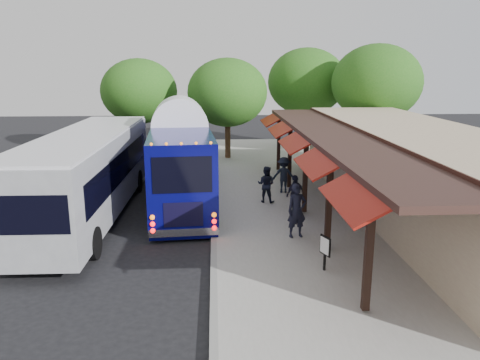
# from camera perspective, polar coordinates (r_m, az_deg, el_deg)

# --- Properties ---
(ground) EXTENTS (90.00, 90.00, 0.00)m
(ground) POSITION_cam_1_polar(r_m,az_deg,el_deg) (15.51, -3.39, -9.33)
(ground) COLOR black
(ground) RESTS_ON ground
(sidewalk) EXTENTS (10.00, 40.00, 0.15)m
(sidewalk) POSITION_cam_1_polar(r_m,az_deg,el_deg) (19.84, 11.27, -4.12)
(sidewalk) COLOR #9E9B93
(sidewalk) RESTS_ON ground
(curb) EXTENTS (0.20, 40.00, 0.16)m
(curb) POSITION_cam_1_polar(r_m,az_deg,el_deg) (19.23, -3.21, -4.44)
(curb) COLOR gray
(curb) RESTS_ON ground
(station_shelter) EXTENTS (8.15, 20.00, 3.60)m
(station_shelter) POSITION_cam_1_polar(r_m,az_deg,el_deg) (20.49, 20.71, 0.95)
(station_shelter) COLOR tan
(station_shelter) RESTS_ON ground
(coach_bus) EXTENTS (3.39, 11.86, 3.75)m
(coach_bus) POSITION_cam_1_polar(r_m,az_deg,el_deg) (21.74, -7.25, 2.89)
(coach_bus) COLOR #07085B
(coach_bus) RESTS_ON ground
(city_bus) EXTENTS (2.98, 12.90, 3.46)m
(city_bus) POSITION_cam_1_polar(r_m,az_deg,el_deg) (19.97, -18.07, 1.04)
(city_bus) COLOR gray
(city_bus) RESTS_ON ground
(ped_a) EXTENTS (0.79, 0.61, 1.94)m
(ped_a) POSITION_cam_1_polar(r_m,az_deg,el_deg) (16.59, 6.95, -3.73)
(ped_a) COLOR black
(ped_a) RESTS_ON sidewalk
(ped_b) EXTENTS (0.96, 0.87, 1.63)m
(ped_b) POSITION_cam_1_polar(r_m,az_deg,el_deg) (20.73, 3.20, -0.53)
(ped_b) COLOR black
(ped_b) RESTS_ON sidewalk
(ped_c) EXTENTS (0.99, 0.85, 1.60)m
(ped_c) POSITION_cam_1_polar(r_m,az_deg,el_deg) (19.34, 6.73, -1.70)
(ped_c) COLOR black
(ped_c) RESTS_ON sidewalk
(ped_d) EXTENTS (1.20, 0.80, 1.72)m
(ped_d) POSITION_cam_1_polar(r_m,az_deg,el_deg) (22.38, 5.36, 0.62)
(ped_d) COLOR black
(ped_d) RESTS_ON sidewalk
(sign_board) EXTENTS (0.22, 0.47, 1.07)m
(sign_board) POSITION_cam_1_polar(r_m,az_deg,el_deg) (14.12, 10.33, -8.08)
(sign_board) COLOR black
(sign_board) RESTS_ON sidewalk
(tree_left) EXTENTS (5.15, 5.15, 6.59)m
(tree_left) POSITION_cam_1_polar(r_m,az_deg,el_deg) (30.52, -1.54, 10.60)
(tree_left) COLOR #382314
(tree_left) RESTS_ON ground
(tree_mid) EXTENTS (5.77, 5.77, 7.38)m
(tree_mid) POSITION_cam_1_polar(r_m,az_deg,el_deg) (35.57, 8.13, 11.77)
(tree_mid) COLOR #382314
(tree_mid) RESTS_ON ground
(tree_right) EXTENTS (5.86, 5.86, 7.50)m
(tree_right) POSITION_cam_1_polar(r_m,az_deg,el_deg) (32.47, 16.32, 11.33)
(tree_right) COLOR #382314
(tree_right) RESTS_ON ground
(tree_far) EXTENTS (5.14, 5.14, 6.58)m
(tree_far) POSITION_cam_1_polar(r_m,az_deg,el_deg) (32.92, -12.19, 10.52)
(tree_far) COLOR #382314
(tree_far) RESTS_ON ground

